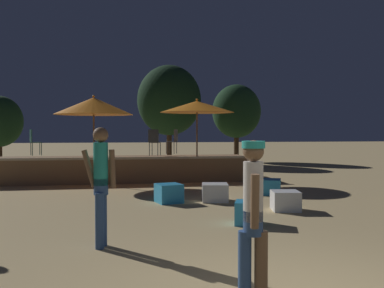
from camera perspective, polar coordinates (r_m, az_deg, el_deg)
name	(u,v)px	position (r m, az deg, el deg)	size (l,w,h in m)	color
wooden_deck	(124,169)	(15.21, -9.05, -3.25)	(8.87, 2.40, 0.87)	olive
patio_umbrella_0	(197,107)	(14.25, 0.66, 4.99)	(2.46, 2.46, 2.80)	brown
patio_umbrella_1	(94,106)	(14.07, -12.98, 4.95)	(2.51, 2.51, 2.87)	brown
cube_seat_1	(215,192)	(10.53, 3.08, -6.47)	(0.72, 0.72, 0.43)	white
cube_seat_2	(285,201)	(9.54, 12.35, -7.40)	(0.66, 0.66, 0.42)	white
cube_seat_3	(249,213)	(8.04, 7.63, -9.08)	(0.64, 0.64, 0.42)	#2D9EDB
cube_seat_4	(269,187)	(11.84, 10.20, -5.63)	(0.82, 0.82, 0.41)	#2D9EDB
cube_seat_5	(169,193)	(10.34, -3.11, -6.57)	(0.69, 0.69, 0.45)	#2D9EDB
person_0	(253,216)	(4.23, 8.15, -9.44)	(0.28, 0.47, 1.63)	#2D4C7F
person_1	(101,182)	(6.45, -12.05, -4.93)	(0.52, 0.30, 1.77)	#2D4C7F
bistro_chair_0	(174,139)	(15.89, -2.44, 0.67)	(0.46, 0.46, 0.90)	#47474C
bistro_chair_1	(33,140)	(15.77, -20.40, 0.55)	(0.44, 0.44, 0.90)	#1E4C47
bistro_chair_2	(154,140)	(14.62, -5.08, 0.57)	(0.44, 0.45, 0.90)	#2D3338
background_tree_1	(236,111)	(24.41, 5.95, 4.34)	(2.75, 2.75, 4.35)	#3D2B1C
background_tree_2	(169,100)	(23.33, -3.06, 5.82)	(3.46, 3.46, 5.29)	#3D2B1C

